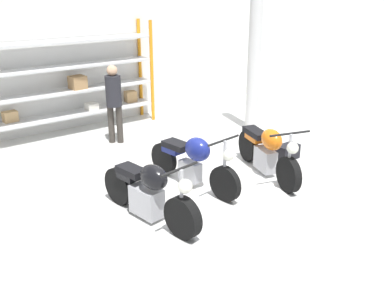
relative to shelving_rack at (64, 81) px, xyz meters
The scene contains 9 objects.
ground_plane 4.42m from the shelving_rack, 81.58° to the right, with size 30.00×30.00×0.00m, color silver.
back_wall 0.94m from the shelving_rack, 30.11° to the left, with size 30.00×0.08×3.60m.
shelving_rack is the anchor object (origin of this frame).
support_pillar 4.22m from the shelving_rack, 33.09° to the right, with size 0.28×0.28×3.60m.
motorcycle_black 4.50m from the shelving_rack, 97.44° to the right, with size 0.62×1.94×0.98m.
motorcycle_blue 4.02m from the shelving_rack, 81.88° to the right, with size 0.65×2.00×0.99m.
motorcycle_orange 4.76m from the shelving_rack, 66.48° to the right, with size 0.88×1.94×0.99m.
person_browsing 1.36m from the shelving_rack, 65.62° to the right, with size 0.45×0.45×1.64m.
toolbox 5.00m from the shelving_rack, 55.79° to the right, with size 0.44×0.26×0.28m.
Camera 1 is at (-3.95, -4.83, 3.10)m, focal length 40.00 mm.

